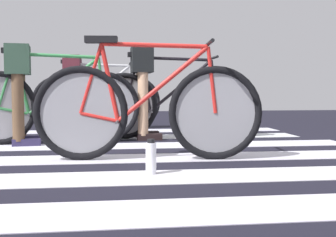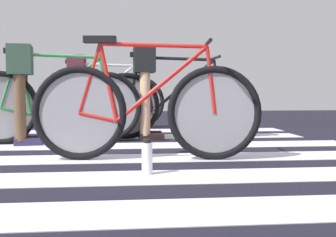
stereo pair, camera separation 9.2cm
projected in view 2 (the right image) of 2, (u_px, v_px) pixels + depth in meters
ground at (64, 154)px, 3.75m from camera, size 18.00×14.00×0.02m
crosswalk_markings at (64, 152)px, 3.76m from camera, size 5.43×4.23×0.00m
bicycle_1_of_4 at (146, 109)px, 3.34m from camera, size 1.73×0.52×0.93m
bicycle_2_of_4 at (55, 105)px, 4.39m from camera, size 1.73×0.52×0.93m
cyclist_2_of_4 at (21, 81)px, 4.30m from camera, size 0.36×0.43×0.96m
bicycle_3_of_4 at (173, 103)px, 4.82m from camera, size 1.74×0.52×0.93m
cyclist_3_of_4 at (145, 79)px, 4.77m from camera, size 0.32×0.41×0.99m
bicycle_4_of_4 at (101, 100)px, 6.04m from camera, size 1.74×0.52×0.93m
cyclist_4_of_4 at (77, 82)px, 5.99m from camera, size 0.31×0.41×0.99m
water_bottle at (147, 158)px, 2.78m from camera, size 0.07×0.07×0.23m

